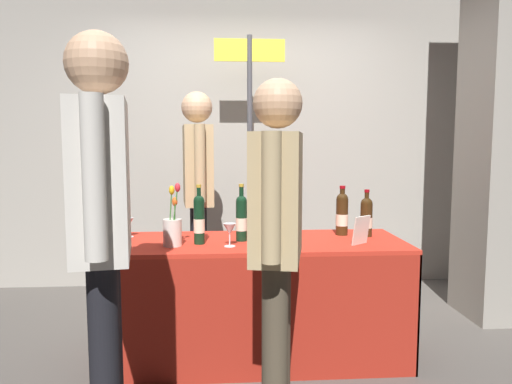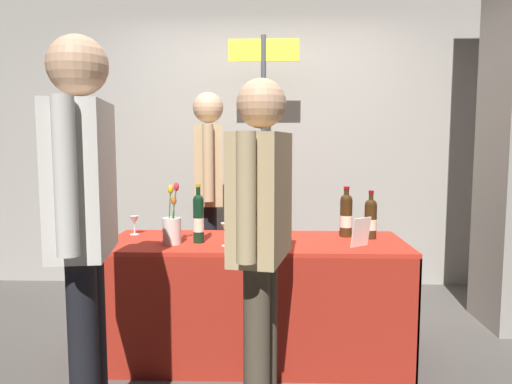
# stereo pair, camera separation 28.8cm
# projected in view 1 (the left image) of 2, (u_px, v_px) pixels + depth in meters

# --- Properties ---
(ground_plane) EXTENTS (12.00, 12.00, 0.00)m
(ground_plane) POSITION_uv_depth(u_px,v_px,m) (256.00, 355.00, 2.99)
(ground_plane) COLOR #514C47
(back_partition) EXTENTS (6.38, 0.12, 3.11)m
(back_partition) POSITION_uv_depth(u_px,v_px,m) (244.00, 119.00, 4.43)
(back_partition) COLOR #9E998E
(back_partition) RESTS_ON ground_plane
(concrete_pillar) EXTENTS (0.54, 0.54, 3.10)m
(concrete_pillar) POSITION_uv_depth(u_px,v_px,m) (508.00, 114.00, 3.54)
(concrete_pillar) COLOR gray
(concrete_pillar) RESTS_ON ground_plane
(tasting_table) EXTENTS (1.82, 0.67, 0.74)m
(tasting_table) POSITION_uv_depth(u_px,v_px,m) (256.00, 277.00, 2.93)
(tasting_table) COLOR red
(tasting_table) RESTS_ON ground_plane
(featured_wine_bottle) EXTENTS (0.08, 0.08, 0.32)m
(featured_wine_bottle) POSITION_uv_depth(u_px,v_px,m) (342.00, 213.00, 3.08)
(featured_wine_bottle) COLOR #38230F
(featured_wine_bottle) RESTS_ON tasting_table
(display_bottle_0) EXTENTS (0.07, 0.07, 0.35)m
(display_bottle_0) POSITION_uv_depth(u_px,v_px,m) (199.00, 219.00, 2.80)
(display_bottle_0) COLOR black
(display_bottle_0) RESTS_ON tasting_table
(display_bottle_1) EXTENTS (0.07, 0.07, 0.35)m
(display_bottle_1) POSITION_uv_depth(u_px,v_px,m) (241.00, 217.00, 2.89)
(display_bottle_1) COLOR black
(display_bottle_1) RESTS_ON tasting_table
(display_bottle_2) EXTENTS (0.08, 0.08, 0.30)m
(display_bottle_2) POSITION_uv_depth(u_px,v_px,m) (366.00, 216.00, 3.03)
(display_bottle_2) COLOR #38230F
(display_bottle_2) RESTS_ON tasting_table
(display_bottle_3) EXTENTS (0.08, 0.08, 0.34)m
(display_bottle_3) POSITION_uv_depth(u_px,v_px,m) (257.00, 212.00, 3.10)
(display_bottle_3) COLOR black
(display_bottle_3) RESTS_ON tasting_table
(wine_glass_near_vendor) EXTENTS (0.08, 0.08, 0.14)m
(wine_glass_near_vendor) POSITION_uv_depth(u_px,v_px,m) (230.00, 230.00, 2.73)
(wine_glass_near_vendor) COLOR silver
(wine_glass_near_vendor) RESTS_ON tasting_table
(wine_glass_mid) EXTENTS (0.06, 0.06, 0.12)m
(wine_glass_mid) POSITION_uv_depth(u_px,v_px,m) (129.00, 223.00, 3.01)
(wine_glass_mid) COLOR silver
(wine_glass_mid) RESTS_ON tasting_table
(flower_vase) EXTENTS (0.11, 0.11, 0.37)m
(flower_vase) POSITION_uv_depth(u_px,v_px,m) (173.00, 229.00, 2.75)
(flower_vase) COLOR silver
(flower_vase) RESTS_ON tasting_table
(brochure_stand) EXTENTS (0.13, 0.11, 0.17)m
(brochure_stand) POSITION_uv_depth(u_px,v_px,m) (361.00, 230.00, 2.79)
(brochure_stand) COLOR silver
(brochure_stand) RESTS_ON tasting_table
(vendor_presenter) EXTENTS (0.26, 0.61, 1.72)m
(vendor_presenter) POSITION_uv_depth(u_px,v_px,m) (198.00, 181.00, 3.66)
(vendor_presenter) COLOR black
(vendor_presenter) RESTS_ON ground_plane
(taster_foreground_right) EXTENTS (0.30, 0.61, 1.62)m
(taster_foreground_right) POSITION_uv_depth(u_px,v_px,m) (277.00, 222.00, 2.16)
(taster_foreground_right) COLOR #4C4233
(taster_foreground_right) RESTS_ON ground_plane
(taster_foreground_left) EXTENTS (0.27, 0.57, 1.76)m
(taster_foreground_left) POSITION_uv_depth(u_px,v_px,m) (102.00, 211.00, 1.87)
(taster_foreground_left) COLOR black
(taster_foreground_left) RESTS_ON ground_plane
(booth_signpost) EXTENTS (0.59, 0.04, 2.22)m
(booth_signpost) POSITION_uv_depth(u_px,v_px,m) (250.00, 136.00, 3.99)
(booth_signpost) COLOR #47474C
(booth_signpost) RESTS_ON ground_plane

